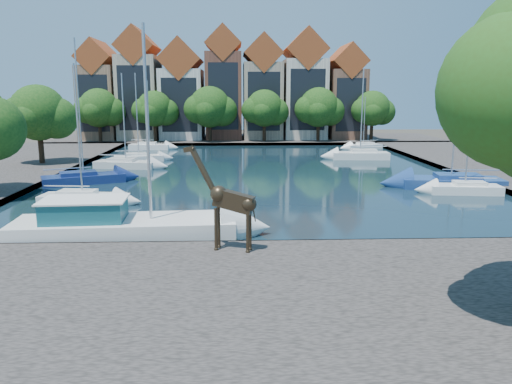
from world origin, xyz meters
The scene contains 29 objects.
ground centered at (0.00, 0.00, 0.00)m, with size 160.00×160.00×0.00m, color #38332B.
water_basin centered at (0.00, 24.00, 0.04)m, with size 38.00×50.00×0.08m, color black.
near_quay centered at (0.00, -7.00, 0.25)m, with size 50.00×14.00×0.50m, color #4D4643.
far_quay centered at (0.00, 56.00, 0.25)m, with size 60.00×16.00×0.50m, color #4D4643.
townhouse_west_end centered at (-23.00, 55.99, 7.36)m, with size 5.44×9.18×14.93m.
townhouse_west_mid centered at (-17.00, 55.99, 8.23)m, with size 5.94×9.18×16.79m.
townhouse_west_inner centered at (-10.50, 55.99, 7.35)m, with size 6.43×9.18×15.15m.
townhouse_center centered at (-4.00, 55.99, 8.36)m, with size 5.44×9.18×16.93m.
townhouse_east_inner centered at (2.00, 55.99, 7.73)m, with size 5.94×9.18×15.79m.
townhouse_east_mid centered at (8.50, 55.99, 8.10)m, with size 6.43×9.18×16.65m.
townhouse_east_end centered at (15.00, 55.99, 7.11)m, with size 5.44×9.18×14.43m.
far_tree_far_west centered at (-21.90, 50.49, 5.18)m, with size 7.28×5.60×7.68m.
far_tree_west centered at (-13.91, 50.49, 5.08)m, with size 6.76×5.20×7.36m.
far_tree_mid_west centered at (-5.89, 50.49, 5.29)m, with size 7.80×6.00×8.00m.
far_tree_mid_east centered at (2.10, 50.49, 5.13)m, with size 7.02×5.40×7.52m.
far_tree_east centered at (10.11, 50.49, 5.24)m, with size 7.54×5.80×7.84m.
far_tree_far_east centered at (18.09, 50.49, 5.08)m, with size 6.76×5.20×7.36m.
side_tree_left_far centered at (-21.90, 27.99, 5.38)m, with size 7.28×5.60×7.88m.
giraffe_statue centered at (-2.58, -1.43, 2.81)m, with size 3.25×1.26×4.71m.
motorsailer centered at (-8.39, 1.98, 0.90)m, with size 11.53×3.98×10.80m.
sailboat_left_a centered at (-12.65, 10.24, 0.61)m, with size 5.74×2.45×9.35m.
sailboat_left_b centered at (-15.00, 18.40, 0.65)m, with size 6.90×4.77×11.77m.
sailboat_left_c centered at (-13.32, 27.05, 0.61)m, with size 6.48×3.37×9.36m.
sailboat_left_d centered at (-12.97, 32.02, 0.59)m, with size 5.60×3.12×9.54m.
sailboat_left_e centered at (-13.77, 44.00, 0.61)m, with size 5.53×2.37×9.05m.
sailboat_right_a centered at (15.00, 12.84, 0.60)m, with size 5.36×2.44×9.67m.
sailboat_right_b centered at (15.00, 15.30, 0.67)m, with size 8.11×3.63×10.84m.
sailboat_right_c centered at (12.00, 32.84, 0.69)m, with size 6.50×2.66×10.04m.
sailboat_right_d centered at (15.00, 43.26, 0.54)m, with size 5.38×3.40×6.94m.
Camera 1 is at (-2.21, -23.34, 7.56)m, focal length 35.00 mm.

